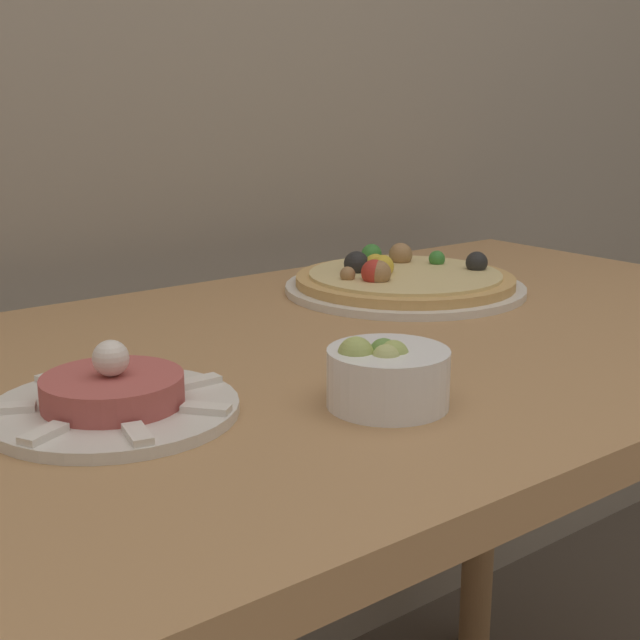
# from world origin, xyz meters

# --- Properties ---
(dining_table) EXTENTS (1.47, 0.72, 0.79)m
(dining_table) POSITION_xyz_m (0.00, 0.36, 0.68)
(dining_table) COLOR #AD7F51
(dining_table) RESTS_ON ground_plane
(pizza_plate) EXTENTS (0.32, 0.32, 0.05)m
(pizza_plate) POSITION_xyz_m (0.31, 0.50, 0.81)
(pizza_plate) COLOR silver
(pizza_plate) RESTS_ON dining_table
(tartare_plate) EXTENTS (0.21, 0.21, 0.07)m
(tartare_plate) POSITION_xyz_m (-0.21, 0.31, 0.80)
(tartare_plate) COLOR silver
(tartare_plate) RESTS_ON dining_table
(small_bowl) EXTENTS (0.11, 0.11, 0.06)m
(small_bowl) POSITION_xyz_m (-0.01, 0.18, 0.82)
(small_bowl) COLOR white
(small_bowl) RESTS_ON dining_table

